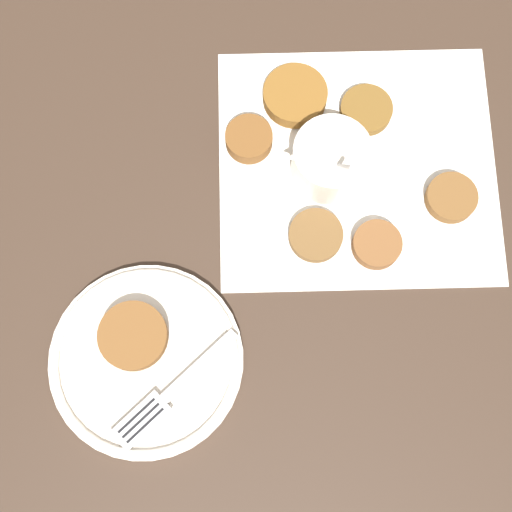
% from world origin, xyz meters
% --- Properties ---
extents(ground_plane, '(4.00, 4.00, 0.00)m').
position_xyz_m(ground_plane, '(0.00, 0.00, 0.00)').
color(ground_plane, '#38281E').
extents(napkin, '(0.36, 0.33, 0.00)m').
position_xyz_m(napkin, '(0.01, -0.02, 0.00)').
color(napkin, silver).
rests_on(napkin, ground_plane).
extents(sauce_bowl, '(0.10, 0.09, 0.12)m').
position_xyz_m(sauce_bowl, '(0.04, -0.01, 0.03)').
color(sauce_bowl, silver).
rests_on(sauce_bowl, napkin).
extents(fritter_0, '(0.06, 0.06, 0.02)m').
position_xyz_m(fritter_0, '(-0.10, 0.04, 0.01)').
color(fritter_0, brown).
rests_on(fritter_0, napkin).
extents(fritter_1, '(0.08, 0.08, 0.02)m').
position_xyz_m(fritter_1, '(0.07, -0.11, 0.01)').
color(fritter_1, brown).
rests_on(fritter_1, napkin).
extents(fritter_2, '(0.06, 0.06, 0.02)m').
position_xyz_m(fritter_2, '(0.00, 0.09, 0.01)').
color(fritter_2, brown).
rests_on(fritter_2, napkin).
extents(fritter_3, '(0.06, 0.06, 0.01)m').
position_xyz_m(fritter_3, '(0.07, 0.07, 0.01)').
color(fritter_3, brown).
rests_on(fritter_3, napkin).
extents(fritter_4, '(0.06, 0.06, 0.01)m').
position_xyz_m(fritter_4, '(-0.01, -0.08, 0.01)').
color(fritter_4, brown).
rests_on(fritter_4, napkin).
extents(fritter_5, '(0.06, 0.06, 0.02)m').
position_xyz_m(fritter_5, '(0.14, -0.06, 0.01)').
color(fritter_5, brown).
rests_on(fritter_5, napkin).
extents(serving_plate, '(0.22, 0.22, 0.02)m').
position_xyz_m(serving_plate, '(0.28, 0.19, 0.01)').
color(serving_plate, silver).
rests_on(serving_plate, ground_plane).
extents(fritter_on_plate, '(0.08, 0.08, 0.02)m').
position_xyz_m(fritter_on_plate, '(0.29, 0.17, 0.03)').
color(fritter_on_plate, brown).
rests_on(fritter_on_plate, serving_plate).
extents(fork, '(0.15, 0.12, 0.00)m').
position_xyz_m(fork, '(0.26, 0.24, 0.02)').
color(fork, silver).
rests_on(fork, serving_plate).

